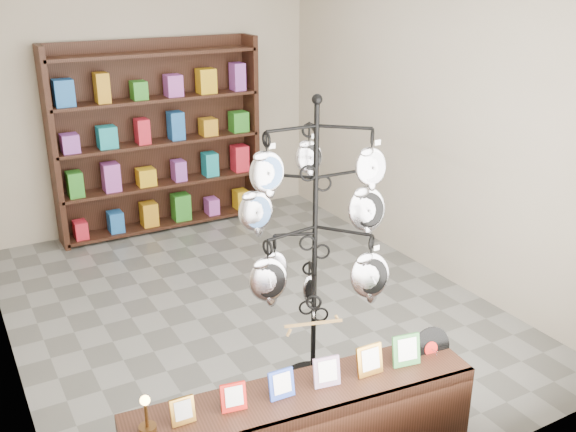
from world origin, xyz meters
name	(u,v)px	position (x,y,z in m)	size (l,w,h in m)	color
ground	(248,306)	(0.00, 0.00, 0.00)	(5.00, 5.00, 0.00)	slate
room_envelope	(243,107)	(0.00, 0.00, 1.85)	(5.00, 5.00, 5.00)	#BAAC96
display_tree	(315,227)	(-0.08, -1.28, 1.25)	(1.18, 1.18, 2.16)	black
front_shelf	(304,426)	(-0.58, -1.99, 0.27)	(2.21, 0.68, 0.77)	black
back_shelving	(159,143)	(0.00, 2.30, 1.03)	(2.42, 0.36, 2.20)	black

